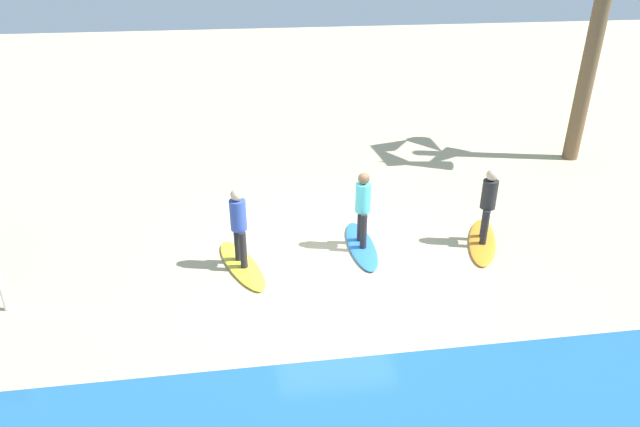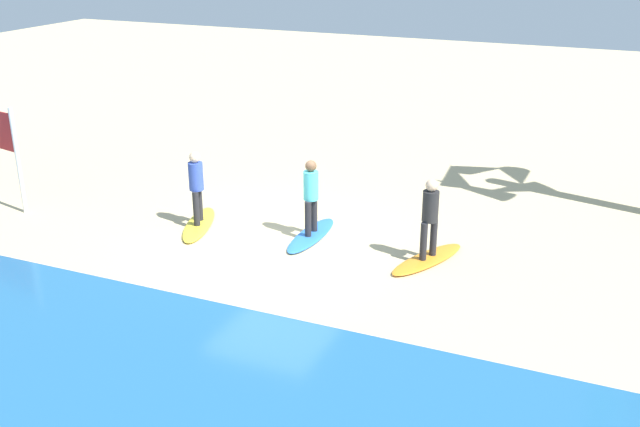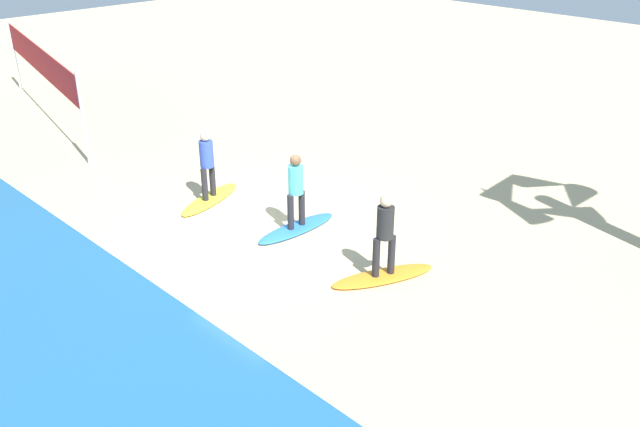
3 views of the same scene
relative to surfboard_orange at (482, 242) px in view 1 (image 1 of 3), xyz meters
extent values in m
plane|color=#CCB789|center=(3.34, 0.25, -0.04)|extent=(60.00, 60.00, 0.00)
ellipsoid|color=orange|center=(0.00, 0.00, 0.00)|extent=(1.31, 2.16, 0.09)
cylinder|color=#232328|center=(0.06, 0.15, 0.43)|extent=(0.14, 0.14, 0.78)
cylinder|color=#232328|center=(-0.06, -0.15, 0.43)|extent=(0.14, 0.14, 0.78)
cylinder|color=#262628|center=(0.00, 0.00, 1.14)|extent=(0.32, 0.32, 0.62)
sphere|color=beige|center=(0.00, 0.00, 1.56)|extent=(0.24, 0.24, 0.24)
ellipsoid|color=blue|center=(2.64, -0.20, 0.00)|extent=(0.57, 2.10, 0.09)
cylinder|color=#232328|center=(2.64, -0.04, 0.43)|extent=(0.14, 0.14, 0.78)
cylinder|color=#232328|center=(2.64, -0.36, 0.43)|extent=(0.14, 0.14, 0.78)
cylinder|color=#4CC6D1|center=(2.64, -0.20, 1.14)|extent=(0.32, 0.32, 0.62)
sphere|color=brown|center=(2.64, -0.20, 1.56)|extent=(0.24, 0.24, 0.24)
ellipsoid|color=yellow|center=(5.19, 0.22, 0.00)|extent=(1.23, 2.17, 0.09)
cylinder|color=#232328|center=(5.14, 0.37, 0.43)|extent=(0.14, 0.14, 0.78)
cylinder|color=#232328|center=(5.24, 0.07, 0.43)|extent=(0.14, 0.14, 0.78)
cylinder|color=#334CAD|center=(5.19, 0.22, 1.14)|extent=(0.32, 0.32, 0.62)
sphere|color=beige|center=(5.19, 0.22, 1.56)|extent=(0.24, 0.24, 0.24)
cylinder|color=brown|center=(-4.58, -4.49, 2.88)|extent=(0.44, 0.44, 5.86)
camera|label=1|loc=(4.98, 10.04, 6.11)|focal=31.71mm
camera|label=2|loc=(-3.31, 13.21, 6.27)|focal=41.54mm
camera|label=3|loc=(-7.21, 8.73, 6.68)|focal=38.71mm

